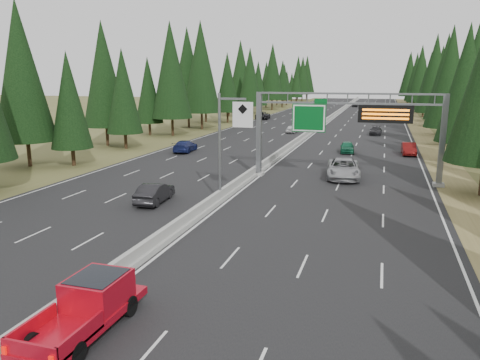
{
  "coord_description": "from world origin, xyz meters",
  "views": [
    {
      "loc": [
        11.36,
        -7.06,
        9.15
      ],
      "look_at": [
        3.09,
        20.0,
        2.94
      ],
      "focal_mm": 35.0,
      "sensor_mm": 36.0,
      "label": 1
    }
  ],
  "objects": [
    {
      "name": "shoulder_left",
      "position": [
        -17.8,
        80.0,
        0.03
      ],
      "size": [
        3.6,
        260.0,
        0.06
      ],
      "primitive_type": "cube",
      "color": "brown",
      "rests_on": "ground"
    },
    {
      "name": "silver_minivan",
      "position": [
        8.12,
        36.1,
        0.96
      ],
      "size": [
        3.51,
        6.58,
        1.76
      ],
      "primitive_type": "imported",
      "rotation": [
        0.0,
        0.0,
        0.1
      ],
      "color": "#9B9BA0",
      "rests_on": "road"
    },
    {
      "name": "car_ahead_dkred",
      "position": [
        14.5,
        51.98,
        0.81
      ],
      "size": [
        1.69,
        4.46,
        1.45
      ],
      "primitive_type": "imported",
      "rotation": [
        0.0,
        0.0,
        0.04
      ],
      "color": "#650F0E",
      "rests_on": "road"
    },
    {
      "name": "road",
      "position": [
        0.0,
        80.0,
        0.04
      ],
      "size": [
        32.0,
        260.0,
        0.08
      ],
      "primitive_type": "cube",
      "color": "black",
      "rests_on": "ground"
    },
    {
      "name": "car_onc_far",
      "position": [
        -14.5,
        95.16,
        0.91
      ],
      "size": [
        3.26,
        6.18,
        1.66
      ],
      "primitive_type": "imported",
      "rotation": [
        0.0,
        0.0,
        3.23
      ],
      "color": "black",
      "rests_on": "road"
    },
    {
      "name": "car_ahead_green",
      "position": [
        7.3,
        51.55,
        0.77
      ],
      "size": [
        1.98,
        4.2,
        1.39
      ],
      "primitive_type": "imported",
      "rotation": [
        0.0,
        0.0,
        0.08
      ],
      "color": "#155F3E",
      "rests_on": "road"
    },
    {
      "name": "tree_row_right",
      "position": [
        21.82,
        78.02,
        9.26
      ],
      "size": [
        12.33,
        244.84,
        18.69
      ],
      "color": "black",
      "rests_on": "ground"
    },
    {
      "name": "hov_sign_pole",
      "position": [
        0.58,
        24.97,
        4.72
      ],
      "size": [
        2.8,
        0.5,
        8.0
      ],
      "color": "slate",
      "rests_on": "road"
    },
    {
      "name": "car_ahead_white",
      "position": [
        9.97,
        122.87,
        0.91
      ],
      "size": [
        2.9,
        6.01,
        1.65
      ],
      "primitive_type": "imported",
      "rotation": [
        0.0,
        0.0,
        0.03
      ],
      "color": "silver",
      "rests_on": "road"
    },
    {
      "name": "shoulder_right",
      "position": [
        17.8,
        80.0,
        0.03
      ],
      "size": [
        3.6,
        260.0,
        0.06
      ],
      "primitive_type": "cube",
      "color": "olive",
      "rests_on": "ground"
    },
    {
      "name": "car_onc_white",
      "position": [
        -3.23,
        70.67,
        0.72
      ],
      "size": [
        1.71,
        3.82,
        1.28
      ],
      "primitive_type": "imported",
      "rotation": [
        0.0,
        0.0,
        3.09
      ],
      "color": "silver",
      "rests_on": "road"
    },
    {
      "name": "car_onc_blue",
      "position": [
        -12.12,
        46.29,
        0.8
      ],
      "size": [
        2.48,
        5.15,
        1.45
      ],
      "primitive_type": "imported",
      "rotation": [
        0.0,
        0.0,
        3.24
      ],
      "color": "navy",
      "rests_on": "road"
    },
    {
      "name": "car_onc_near",
      "position": [
        -4.5,
        23.19,
        0.82
      ],
      "size": [
        1.94,
        4.61,
        1.48
      ],
      "primitive_type": "imported",
      "rotation": [
        0.0,
        0.0,
        3.23
      ],
      "color": "black",
      "rests_on": "road"
    },
    {
      "name": "tree_row_left",
      "position": [
        -22.09,
        73.87,
        9.41
      ],
      "size": [
        11.75,
        245.11,
        18.99
      ],
      "color": "black",
      "rests_on": "ground"
    },
    {
      "name": "median_barrier",
      "position": [
        0.0,
        80.0,
        0.41
      ],
      "size": [
        0.7,
        260.0,
        0.85
      ],
      "color": "gray",
      "rests_on": "road"
    },
    {
      "name": "red_pickup",
      "position": [
        1.5,
        6.46,
        1.1
      ],
      "size": [
        2.03,
        5.68,
        1.85
      ],
      "color": "black",
      "rests_on": "road"
    },
    {
      "name": "car_ahead_dkgrey",
      "position": [
        10.3,
        71.88,
        0.72
      ],
      "size": [
        1.96,
        4.5,
        1.29
      ],
      "primitive_type": "imported",
      "rotation": [
        0.0,
        0.0,
        -0.03
      ],
      "color": "black",
      "rests_on": "road"
    },
    {
      "name": "sign_gantry",
      "position": [
        8.92,
        34.88,
        5.27
      ],
      "size": [
        16.75,
        0.98,
        7.8
      ],
      "color": "slate",
      "rests_on": "road"
    },
    {
      "name": "car_ahead_far",
      "position": [
        2.46,
        146.96,
        0.75
      ],
      "size": [
        1.62,
        3.96,
        1.35
      ],
      "primitive_type": "imported",
      "rotation": [
        0.0,
        0.0,
        -0.01
      ],
      "color": "black",
      "rests_on": "road"
    }
  ]
}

